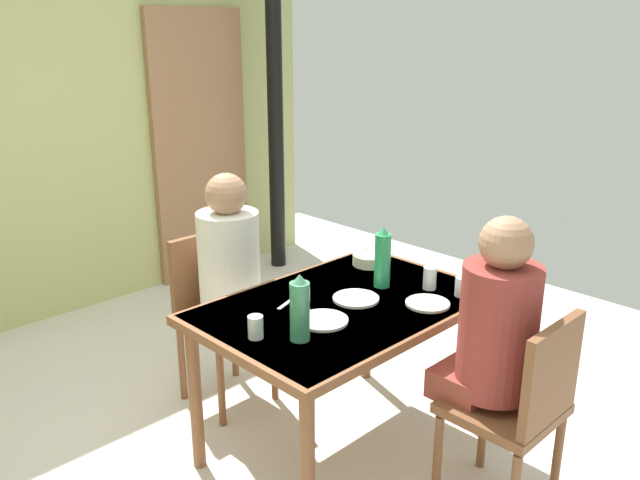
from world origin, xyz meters
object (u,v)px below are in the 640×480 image
chair_near_diner (520,405)px  dining_table (344,319)px  chair_far_diner (217,308)px  water_bottle_green_near (299,310)px  serving_bowl_center (370,259)px  person_far_diner (231,262)px  water_bottle_green_far (383,259)px  person_near_diner (495,326)px

chair_near_diner → dining_table: bearing=102.0°
chair_far_diner → water_bottle_green_near: water_bottle_green_near is taller
chair_far_diner → serving_bowl_center: size_ratio=5.12×
dining_table → chair_far_diner: bearing=99.3°
dining_table → person_far_diner: 0.66m
water_bottle_green_far → serving_bowl_center: bearing=52.8°
serving_bowl_center → water_bottle_green_far: bearing=-127.2°
water_bottle_green_near → water_bottle_green_far: water_bottle_green_far is taller
chair_far_diner → water_bottle_green_far: size_ratio=3.04×
chair_far_diner → chair_near_diner: bearing=100.7°
dining_table → water_bottle_green_far: size_ratio=4.38×
water_bottle_green_far → serving_bowl_center: (0.17, 0.23, -0.11)m
chair_far_diner → water_bottle_green_far: water_bottle_green_far is taller
water_bottle_green_near → serving_bowl_center: bearing=23.8°
chair_far_diner → serving_bowl_center: bearing=136.0°
person_far_diner → dining_table: bearing=101.3°
water_bottle_green_far → chair_near_diner: bearing=-96.8°
chair_near_diner → person_far_diner: person_far_diner is taller
chair_far_diner → water_bottle_green_far: 0.93m
dining_table → water_bottle_green_far: 0.34m
chair_far_diner → person_far_diner: (-0.00, -0.14, 0.28)m
chair_far_diner → serving_bowl_center: 0.82m
chair_far_diner → person_near_diner: size_ratio=1.13×
dining_table → person_near_diner: 0.67m
person_far_diner → water_bottle_green_near: size_ratio=2.88×
chair_near_diner → serving_bowl_center: (0.27, 1.01, 0.26)m
chair_far_diner → water_bottle_green_near: size_ratio=3.25×
chair_far_diner → person_far_diner: 0.31m
water_bottle_green_near → chair_near_diner: bearing=-50.1°
dining_table → person_near_diner: person_near_diner is taller
person_near_diner → person_far_diner: same height
person_near_diner → dining_table: bearing=104.5°
chair_far_diner → water_bottle_green_far: (0.39, -0.77, 0.37)m
chair_far_diner → person_near_diner: (0.29, -1.41, 0.28)m
dining_table → serving_bowl_center: size_ratio=7.38×
chair_far_diner → person_far_diner: size_ratio=1.13×
dining_table → chair_near_diner: chair_near_diner is taller
chair_near_diner → serving_bowl_center: 1.08m
water_bottle_green_far → serving_bowl_center: water_bottle_green_far is taller
chair_near_diner → person_far_diner: size_ratio=1.13×
chair_near_diner → chair_far_diner: (-0.29, 1.55, 0.00)m
chair_near_diner → serving_bowl_center: chair_near_diner is taller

